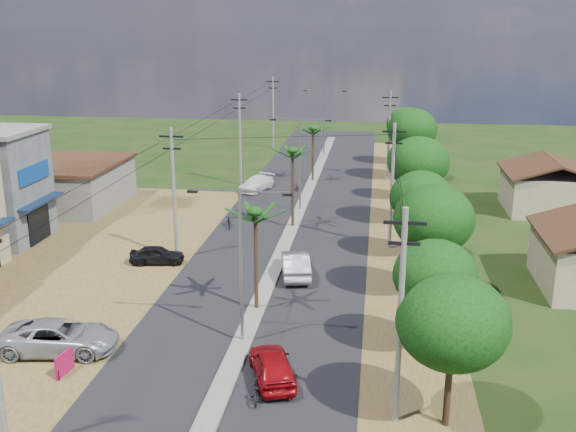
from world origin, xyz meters
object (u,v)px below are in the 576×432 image
at_px(moto_rider_east, 256,390).
at_px(car_red_near, 272,366).
at_px(car_parked_dark, 157,255).
at_px(roadside_sign, 65,364).
at_px(car_white_far, 256,184).
at_px(car_parked_silver, 60,338).
at_px(car_silver_mid, 295,265).

bearing_deg(moto_rider_east, car_red_near, -112.17).
distance_m(car_parked_dark, roadside_sign, 14.84).
distance_m(car_red_near, moto_rider_east, 1.78).
bearing_deg(car_white_far, car_parked_silver, -77.10).
xyz_separation_m(car_white_far, moto_rider_east, (6.63, -36.84, -0.19)).
bearing_deg(car_silver_mid, car_parked_silver, 38.26).
distance_m(car_silver_mid, car_white_far, 23.01).
bearing_deg(car_parked_silver, car_silver_mid, -47.46).
bearing_deg(car_red_near, car_silver_mid, -105.71).
relative_size(car_red_near, car_silver_mid, 0.90).
xyz_separation_m(car_red_near, car_white_far, (-7.06, 35.13, -0.06)).
relative_size(car_red_near, car_parked_dark, 1.19).
relative_size(car_silver_mid, car_white_far, 1.03).
bearing_deg(car_white_far, car_silver_mid, -54.54).
distance_m(car_white_far, car_parked_silver, 34.02).
bearing_deg(car_parked_silver, car_white_far, -12.79).
bearing_deg(roadside_sign, car_silver_mid, 65.42).
relative_size(car_red_near, moto_rider_east, 2.34).
xyz_separation_m(car_silver_mid, car_white_far, (-6.50, 22.07, -0.12)).
distance_m(car_red_near, car_silver_mid, 13.06).
height_order(car_white_far, moto_rider_east, car_white_far).
bearing_deg(roadside_sign, moto_rider_east, 2.25).
bearing_deg(car_white_far, car_parked_dark, -78.92).
relative_size(car_parked_silver, moto_rider_east, 3.10).
bearing_deg(moto_rider_east, car_silver_mid, -97.47).
xyz_separation_m(car_red_near, car_parked_silver, (-10.71, 1.31, 0.06)).
xyz_separation_m(car_red_near, car_silver_mid, (-0.56, 13.05, 0.06)).
height_order(car_parked_silver, roadside_sign, car_parked_silver).
bearing_deg(car_parked_dark, car_red_near, -153.77).
xyz_separation_m(car_silver_mid, moto_rider_east, (0.13, -14.76, -0.31)).
bearing_deg(roadside_sign, car_parked_silver, 128.86).
bearing_deg(car_red_near, roadside_sign, -13.73).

